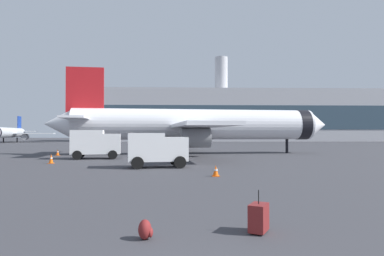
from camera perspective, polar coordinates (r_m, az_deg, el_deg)
name	(u,v)px	position (r m, az deg, el deg)	size (l,w,h in m)	color
airplane_at_gate	(194,125)	(43.20, 0.40, 0.55)	(35.77, 32.34, 10.50)	white
airplane_taxiing	(9,133)	(110.51, -28.00, -0.70)	(24.34, 26.85, 7.90)	silver
service_truck	(95,143)	(36.20, -15.66, -2.38)	(5.08, 3.13, 2.90)	white
cargo_van	(157,148)	(26.10, -5.87, -3.34)	(4.68, 2.96, 2.60)	white
safety_cone_near	(216,171)	(20.78, 3.94, -7.08)	(0.44, 0.44, 0.66)	#F2590C
safety_cone_mid	(105,150)	(45.59, -14.18, -3.59)	(0.44, 0.44, 0.82)	#F2590C
safety_cone_far	(58,152)	(43.05, -21.31, -3.77)	(0.44, 0.44, 0.73)	#F2590C
safety_cone_outer	(51,159)	(31.88, -22.25, -4.73)	(0.44, 0.44, 0.80)	#F2590C
rolling_suitcase	(259,217)	(9.37, 10.95, -14.31)	(0.65, 0.75, 1.10)	maroon
traveller_backpack	(145,230)	(8.76, -7.69, -16.33)	(0.36, 0.40, 0.48)	maroon
terminal_building	(234,116)	(119.78, 6.95, 1.96)	(99.97, 22.14, 28.90)	#B2B2B7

